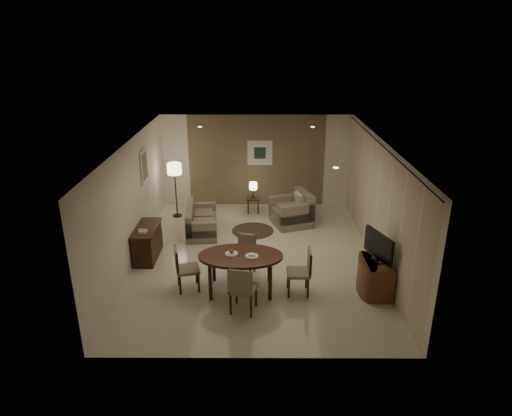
{
  "coord_description": "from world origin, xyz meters",
  "views": [
    {
      "loc": [
        0.04,
        -9.45,
        4.91
      ],
      "look_at": [
        0.0,
        0.2,
        1.15
      ],
      "focal_mm": 32.0,
      "sensor_mm": 36.0,
      "label": 1
    }
  ],
  "objects_px": {
    "chair_left": "(188,269)",
    "floor_lamp": "(176,190)",
    "console_desk": "(148,242)",
    "sofa": "(202,219)",
    "tv_cabinet": "(376,277)",
    "dining_table": "(241,273)",
    "chair_right": "(298,272)",
    "chair_far": "(245,256)",
    "armchair": "(291,209)",
    "side_table": "(253,205)"
  },
  "relations": [
    {
      "from": "chair_left",
      "to": "sofa",
      "type": "relative_size",
      "value": 0.61
    },
    {
      "from": "floor_lamp",
      "to": "sofa",
      "type": "bearing_deg",
      "value": -53.04
    },
    {
      "from": "console_desk",
      "to": "dining_table",
      "type": "bearing_deg",
      "value": -33.07
    },
    {
      "from": "sofa",
      "to": "floor_lamp",
      "type": "height_order",
      "value": "floor_lamp"
    },
    {
      "from": "chair_left",
      "to": "floor_lamp",
      "type": "distance_m",
      "value": 4.02
    },
    {
      "from": "armchair",
      "to": "side_table",
      "type": "relative_size",
      "value": 2.18
    },
    {
      "from": "tv_cabinet",
      "to": "chair_far",
      "type": "height_order",
      "value": "chair_far"
    },
    {
      "from": "dining_table",
      "to": "floor_lamp",
      "type": "bearing_deg",
      "value": 116.22
    },
    {
      "from": "console_desk",
      "to": "armchair",
      "type": "distance_m",
      "value": 3.96
    },
    {
      "from": "console_desk",
      "to": "dining_table",
      "type": "relative_size",
      "value": 0.71
    },
    {
      "from": "chair_left",
      "to": "floor_lamp",
      "type": "bearing_deg",
      "value": -1.62
    },
    {
      "from": "chair_far",
      "to": "tv_cabinet",
      "type": "bearing_deg",
      "value": 0.09
    },
    {
      "from": "console_desk",
      "to": "tv_cabinet",
      "type": "height_order",
      "value": "console_desk"
    },
    {
      "from": "dining_table",
      "to": "chair_right",
      "type": "height_order",
      "value": "chair_right"
    },
    {
      "from": "dining_table",
      "to": "chair_right",
      "type": "relative_size",
      "value": 1.8
    },
    {
      "from": "tv_cabinet",
      "to": "chair_far",
      "type": "bearing_deg",
      "value": 164.83
    },
    {
      "from": "dining_table",
      "to": "chair_left",
      "type": "height_order",
      "value": "chair_left"
    },
    {
      "from": "tv_cabinet",
      "to": "floor_lamp",
      "type": "height_order",
      "value": "floor_lamp"
    },
    {
      "from": "armchair",
      "to": "floor_lamp",
      "type": "bearing_deg",
      "value": -118.35
    },
    {
      "from": "dining_table",
      "to": "chair_far",
      "type": "distance_m",
      "value": 0.65
    },
    {
      "from": "tv_cabinet",
      "to": "chair_left",
      "type": "bearing_deg",
      "value": 178.25
    },
    {
      "from": "chair_far",
      "to": "side_table",
      "type": "distance_m",
      "value": 3.59
    },
    {
      "from": "chair_left",
      "to": "tv_cabinet",
      "type": "bearing_deg",
      "value": -106.08
    },
    {
      "from": "sofa",
      "to": "armchair",
      "type": "relative_size",
      "value": 1.51
    },
    {
      "from": "side_table",
      "to": "tv_cabinet",
      "type": "bearing_deg",
      "value": -59.89
    },
    {
      "from": "console_desk",
      "to": "sofa",
      "type": "relative_size",
      "value": 0.79
    },
    {
      "from": "dining_table",
      "to": "sofa",
      "type": "xyz_separation_m",
      "value": [
        -1.12,
        2.85,
        -0.04
      ]
    },
    {
      "from": "tv_cabinet",
      "to": "armchair",
      "type": "bearing_deg",
      "value": 112.73
    },
    {
      "from": "console_desk",
      "to": "armchair",
      "type": "xyz_separation_m",
      "value": [
        3.44,
        1.96,
        0.07
      ]
    },
    {
      "from": "armchair",
      "to": "side_table",
      "type": "distance_m",
      "value": 1.35
    },
    {
      "from": "dining_table",
      "to": "tv_cabinet",
      "type": "bearing_deg",
      "value": -1.53
    },
    {
      "from": "console_desk",
      "to": "chair_right",
      "type": "bearing_deg",
      "value": -24.67
    },
    {
      "from": "floor_lamp",
      "to": "chair_far",
      "type": "bearing_deg",
      "value": -58.81
    },
    {
      "from": "tv_cabinet",
      "to": "chair_far",
      "type": "xyz_separation_m",
      "value": [
        -2.64,
        0.72,
        0.08
      ]
    },
    {
      "from": "chair_right",
      "to": "chair_far",
      "type": "bearing_deg",
      "value": -123.88
    },
    {
      "from": "tv_cabinet",
      "to": "chair_right",
      "type": "distance_m",
      "value": 1.57
    },
    {
      "from": "chair_far",
      "to": "dining_table",
      "type": "bearing_deg",
      "value": -79.71
    },
    {
      "from": "dining_table",
      "to": "armchair",
      "type": "distance_m",
      "value": 3.61
    },
    {
      "from": "chair_left",
      "to": "side_table",
      "type": "bearing_deg",
      "value": -31.23
    },
    {
      "from": "console_desk",
      "to": "floor_lamp",
      "type": "distance_m",
      "value": 2.57
    },
    {
      "from": "floor_lamp",
      "to": "chair_right",
      "type": "bearing_deg",
      "value": -52.74
    },
    {
      "from": "tv_cabinet",
      "to": "armchair",
      "type": "distance_m",
      "value": 3.76
    },
    {
      "from": "chair_right",
      "to": "sofa",
      "type": "bearing_deg",
      "value": -141.92
    },
    {
      "from": "chair_far",
      "to": "sofa",
      "type": "height_order",
      "value": "chair_far"
    },
    {
      "from": "console_desk",
      "to": "tv_cabinet",
      "type": "relative_size",
      "value": 1.33
    },
    {
      "from": "chair_right",
      "to": "sofa",
      "type": "height_order",
      "value": "chair_right"
    },
    {
      "from": "chair_right",
      "to": "tv_cabinet",
      "type": "bearing_deg",
      "value": 91.77
    },
    {
      "from": "chair_left",
      "to": "chair_right",
      "type": "distance_m",
      "value": 2.21
    },
    {
      "from": "chair_right",
      "to": "console_desk",
      "type": "bearing_deg",
      "value": -113.96
    },
    {
      "from": "sofa",
      "to": "floor_lamp",
      "type": "relative_size",
      "value": 0.98
    }
  ]
}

